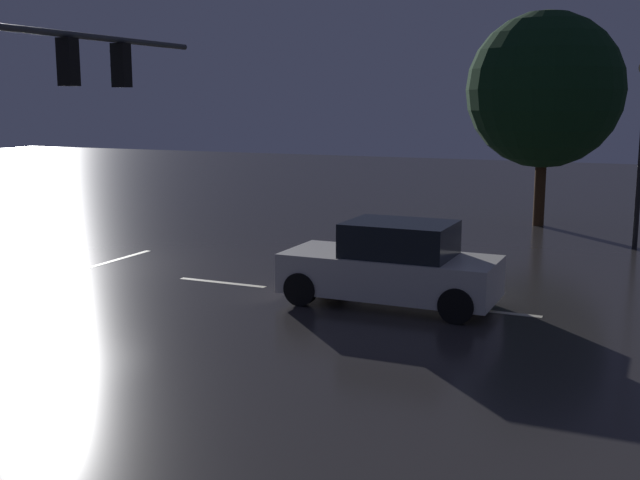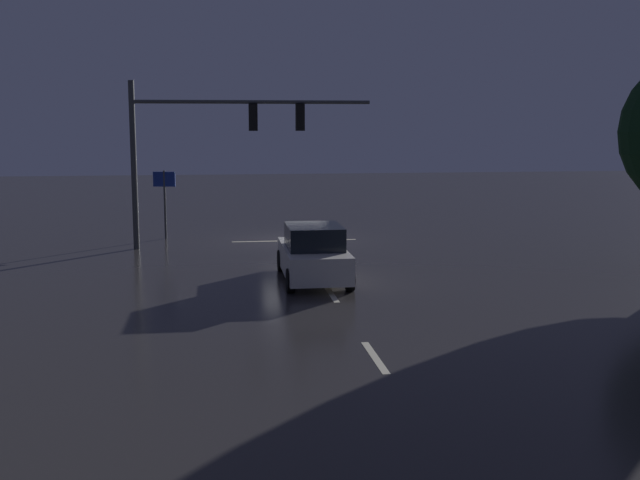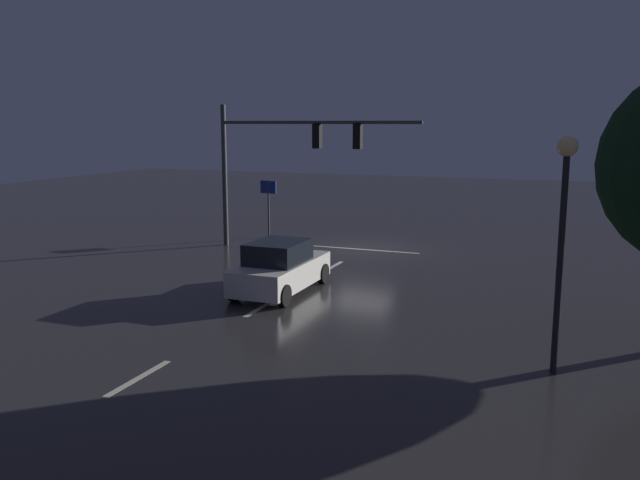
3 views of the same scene
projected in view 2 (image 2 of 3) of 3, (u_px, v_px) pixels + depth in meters
name	position (u px, v px, depth m)	size (l,w,h in m)	color
ground_plane	(294.00, 240.00, 31.63)	(80.00, 80.00, 0.00)	#2D2B2B
traffic_signal_assembly	(215.00, 133.00, 29.26)	(8.96, 0.47, 6.22)	#383A3D
lane_dash_far	(306.00, 257.00, 27.71)	(2.20, 0.16, 0.01)	beige
lane_dash_mid	(331.00, 294.00, 21.83)	(2.20, 0.16, 0.01)	beige
lane_dash_near	(375.00, 357.00, 15.95)	(2.20, 0.16, 0.01)	beige
stop_bar	(294.00, 241.00, 31.48)	(5.00, 0.16, 0.01)	beige
car_approaching	(313.00, 254.00, 23.50)	(1.92, 4.38, 1.70)	silver
route_sign	(164.00, 190.00, 31.75)	(0.89, 0.23, 2.78)	#383A3D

